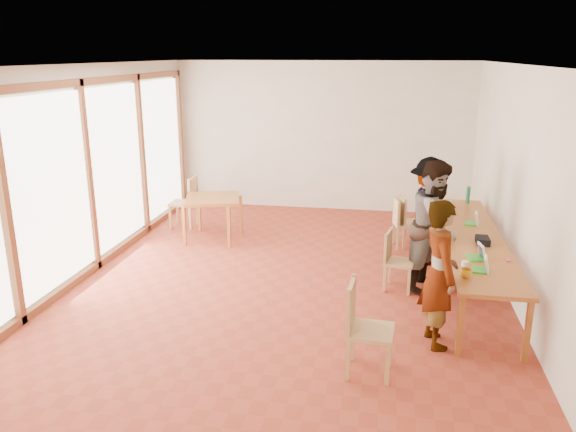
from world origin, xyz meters
name	(u,v)px	position (x,y,z in m)	size (l,w,h in m)	color
ground	(288,281)	(0.00, 0.00, 0.00)	(8.00, 8.00, 0.00)	#9F3A26
wall_back	(322,137)	(0.00, 4.00, 1.50)	(6.00, 0.10, 3.00)	silver
wall_front	(187,303)	(0.00, -4.00, 1.50)	(6.00, 0.10, 3.00)	silver
wall_right	(521,187)	(3.00, 0.00, 1.50)	(0.10, 8.00, 3.00)	silver
window_wall	(87,171)	(-2.96, 0.00, 1.50)	(0.10, 8.00, 3.00)	white
ceiling	(288,63)	(0.00, 0.00, 3.02)	(6.00, 8.00, 0.04)	white
communal_table	(471,239)	(2.50, 0.23, 0.70)	(0.80, 4.00, 0.75)	#A35524
side_table	(213,202)	(-1.61, 1.64, 0.67)	(0.90, 0.90, 0.75)	#A35524
chair_near	(360,318)	(1.12, -2.20, 0.60)	(0.48, 0.48, 0.52)	#DFB76F
chair_mid	(394,254)	(1.46, 0.01, 0.50)	(0.45, 0.45, 0.44)	#DFB76F
chair_far	(401,218)	(1.60, 1.78, 0.51)	(0.46, 0.46, 0.44)	#DFB76F
chair_empty	(407,216)	(1.69, 1.84, 0.52)	(0.49, 0.49, 0.45)	#DFB76F
chair_spare	(188,197)	(-2.28, 2.25, 0.58)	(0.44, 0.44, 0.51)	#DFB76F
person_near	(439,274)	(1.93, -1.47, 0.83)	(0.61, 0.40, 1.67)	gray
person_mid	(435,225)	(2.00, 0.15, 0.90)	(0.87, 0.68, 1.79)	gray
person_far	(428,211)	(1.97, 1.10, 0.83)	(1.07, 0.61, 1.66)	gray
laptop_near	(483,267)	(2.44, -1.09, 0.80)	(0.22, 0.24, 0.18)	green
laptop_mid	(478,255)	(2.45, -0.68, 0.80)	(0.23, 0.25, 0.19)	green
laptop_far	(474,221)	(2.60, 0.78, 0.80)	(0.23, 0.25, 0.19)	green
yellow_mug	(466,273)	(2.23, -1.32, 0.80)	(0.13, 0.13, 0.10)	orange
green_bottle	(468,195)	(2.66, 2.01, 0.89)	(0.07, 0.07, 0.28)	#1F7142
clear_glass	(450,203)	(2.35, 1.77, 0.80)	(0.07, 0.07, 0.09)	silver
condiment_cup	(465,264)	(2.26, -0.96, 0.78)	(0.08, 0.08, 0.06)	white
pink_phone	(508,260)	(2.80, -0.68, 0.76)	(0.05, 0.10, 0.01)	#E73B6A
black_pouch	(483,241)	(2.59, -0.09, 0.80)	(0.16, 0.26, 0.09)	black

